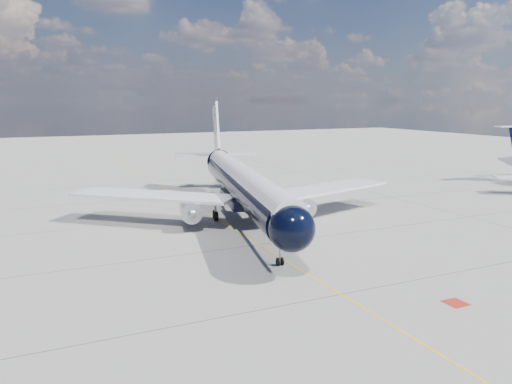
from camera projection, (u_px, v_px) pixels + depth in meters
ground at (198, 208)px, 70.00m from camera, size 320.00×320.00×0.00m
taxiway_centerline at (210, 215)px, 65.53m from camera, size 0.16×160.00×0.01m
red_marking at (455, 303)px, 37.12m from camera, size 1.60×1.60×0.01m
main_airliner at (242, 183)px, 62.74m from camera, size 41.15×50.79×14.81m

